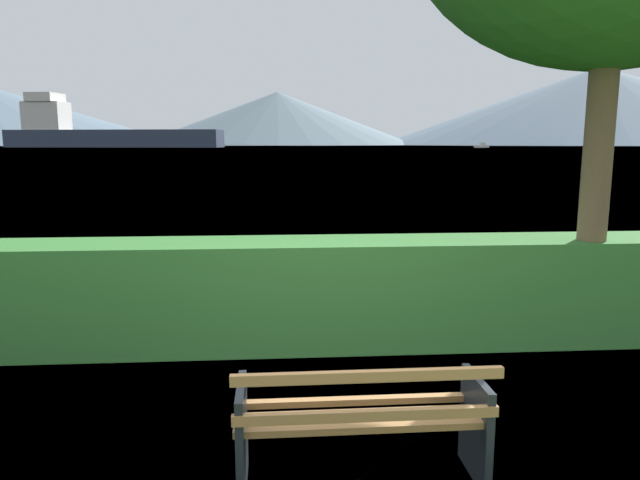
# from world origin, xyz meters

# --- Properties ---
(ground_plane) EXTENTS (1400.00, 1400.00, 0.00)m
(ground_plane) POSITION_xyz_m (0.00, 0.00, 0.00)
(ground_plane) COLOR #567A38
(water_surface) EXTENTS (620.00, 620.00, 0.00)m
(water_surface) POSITION_xyz_m (0.00, 308.99, 0.00)
(water_surface) COLOR #7A99A8
(water_surface) RESTS_ON ground_plane
(park_bench) EXTENTS (1.60, 0.58, 0.87)m
(park_bench) POSITION_xyz_m (0.00, -0.06, 0.42)
(park_bench) COLOR #A0703F
(park_bench) RESTS_ON ground_plane
(hedge_row) EXTENTS (9.57, 0.83, 1.14)m
(hedge_row) POSITION_xyz_m (0.00, 2.60, 0.57)
(hedge_row) COLOR #387A33
(hedge_row) RESTS_ON ground_plane
(cargo_ship_large) EXTENTS (99.68, 30.69, 24.32)m
(cargo_ship_large) POSITION_xyz_m (-82.04, 272.10, 6.80)
(cargo_ship_large) COLOR #2D384C
(cargo_ship_large) RESTS_ON water_surface
(fishing_boat_near) EXTENTS (7.00, 4.54, 2.11)m
(fishing_boat_near) POSITION_xyz_m (87.28, 244.61, 0.76)
(fishing_boat_near) COLOR silver
(fishing_boat_near) RESTS_ON water_surface
(distant_hills) EXTENTS (955.58, 401.65, 71.39)m
(distant_hills) POSITION_xyz_m (58.60, 540.59, 31.43)
(distant_hills) COLOR slate
(distant_hills) RESTS_ON ground_plane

